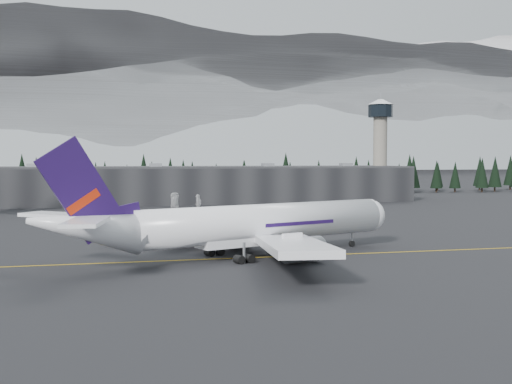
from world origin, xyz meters
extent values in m
plane|color=black|center=(0.00, 0.00, 0.00)|extent=(1400.00, 1400.00, 0.00)
cube|color=gold|center=(0.00, -2.00, 0.01)|extent=(400.00, 0.40, 0.02)
cube|color=black|center=(0.00, 125.00, 6.00)|extent=(160.00, 30.00, 12.00)
cube|color=#333335|center=(0.00, 125.00, 12.30)|extent=(160.00, 30.00, 0.60)
cylinder|color=gray|center=(75.00, 128.00, 16.00)|extent=(5.20, 5.20, 32.00)
cylinder|color=black|center=(75.00, 128.00, 33.25)|extent=(9.20, 9.20, 4.50)
cone|color=silver|center=(75.00, 128.00, 36.70)|extent=(10.00, 10.00, 2.00)
cube|color=black|center=(0.00, 162.00, 7.50)|extent=(360.00, 20.00, 15.00)
cylinder|color=white|center=(-3.50, -0.43, 5.31)|extent=(43.71, 20.69, 5.79)
sphere|color=white|center=(17.36, 7.19, 5.31)|extent=(5.79, 5.79, 5.79)
cone|color=white|center=(-30.71, -10.38, 6.18)|extent=(17.23, 11.01, 8.39)
cube|color=white|center=(-14.08, 11.64, 3.77)|extent=(25.29, 23.83, 2.48)
cylinder|color=#9C9FA4|center=(-6.81, 8.64, 2.12)|extent=(7.16, 5.60, 3.67)
cube|color=white|center=(-3.80, -16.48, 3.77)|extent=(11.38, 27.87, 2.48)
cylinder|color=#9C9FA4|center=(-0.18, -9.50, 2.12)|extent=(7.16, 5.60, 3.67)
cube|color=#210E45|center=(-31.16, -10.54, 11.11)|extent=(11.65, 4.65, 14.38)
cube|color=red|center=(-30.98, -10.48, 9.66)|extent=(4.61, 2.12, 3.54)
cube|color=white|center=(-34.51, -5.60, 7.53)|extent=(10.94, 10.15, 0.48)
cube|color=white|center=(-30.54, -16.48, 7.53)|extent=(6.11, 11.21, 0.48)
cylinder|color=black|center=(13.74, 5.86, 1.45)|extent=(0.48, 0.48, 2.90)
cylinder|color=black|center=(-11.34, 1.33, 1.45)|extent=(0.48, 0.48, 2.90)
cylinder|color=black|center=(-8.36, -6.84, 1.45)|extent=(0.48, 0.48, 2.90)
imported|color=silver|center=(-6.76, 96.54, 0.70)|extent=(2.48, 5.12, 1.40)
imported|color=white|center=(1.31, 101.14, 0.70)|extent=(4.41, 2.63, 1.41)
camera|label=1|loc=(-28.81, -97.90, 15.36)|focal=45.00mm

